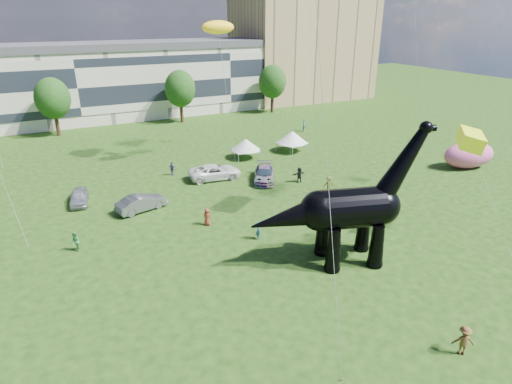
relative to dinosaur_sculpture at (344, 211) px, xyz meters
name	(u,v)px	position (x,y,z in m)	size (l,w,h in m)	color
ground	(310,303)	(-5.04, -3.52, -4.21)	(220.00, 220.00, 0.00)	#16330C
terrace_row	(75,87)	(-13.04, 58.48, 1.79)	(78.00, 11.00, 12.00)	beige
apartment_block	(302,46)	(34.96, 61.48, 6.79)	(28.00, 18.00, 22.00)	tan
tree_mid_left	(52,95)	(-17.04, 49.48, 2.08)	(5.20, 5.20, 9.44)	#382314
tree_mid_right	(180,86)	(2.96, 49.48, 2.08)	(5.20, 5.20, 9.44)	#382314
tree_far_right	(272,79)	(20.96, 49.48, 2.08)	(5.20, 5.20, 9.44)	#382314
dinosaur_sculpture	(344,211)	(0.00, 0.00, 0.00)	(13.57, 5.71, 11.14)	black
car_silver	(79,197)	(-16.91, 20.45, -3.49)	(1.71, 4.24, 1.44)	silver
car_grey	(141,203)	(-11.69, 15.99, -3.40)	(1.70, 4.87, 1.61)	slate
car_white	(215,172)	(-2.14, 20.82, -3.37)	(2.77, 6.01, 1.67)	white
car_dark	(264,174)	(2.65, 17.74, -3.42)	(2.21, 5.43, 1.58)	#595960
gazebo_near	(246,145)	(4.29, 26.18, -2.36)	(4.25, 4.25, 2.63)	silver
gazebo_far	(292,137)	(11.29, 26.02, -2.19)	(5.11, 5.11, 2.87)	white
inflatable_pink	(469,155)	(27.20, 10.45, -2.55)	(6.64, 3.32, 3.32)	#EC5C9F
visitors	(220,209)	(-5.48, 11.06, -3.33)	(55.90, 46.56, 1.85)	#33803D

